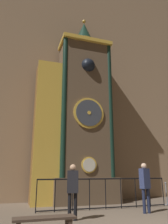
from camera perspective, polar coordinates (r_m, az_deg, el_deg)
name	(u,v)px	position (r m, az deg, el deg)	size (l,w,h in m)	color
cathedral_back_wall	(78,70)	(13.28, -1.50, 10.94)	(24.00, 0.32, 14.56)	#997A5B
clock_tower	(76,117)	(10.97, -2.00, -1.23)	(4.04, 1.81, 9.89)	brown
railing_fence	(106,192)	(9.12, 5.65, -20.03)	(5.36, 0.05, 1.14)	black
visitor_near	(73,186)	(7.02, -2.96, -18.77)	(0.39, 0.30, 1.62)	black
visitor_far	(145,183)	(8.49, 15.63, -17.33)	(0.39, 0.31, 1.70)	#1B213A
stanchion_post	(167,197)	(10.92, 20.82, -20.15)	(0.28, 0.28, 0.95)	gray
visitor_bench	(44,223)	(5.36, -10.33, -26.64)	(1.35, 0.40, 0.44)	#423328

